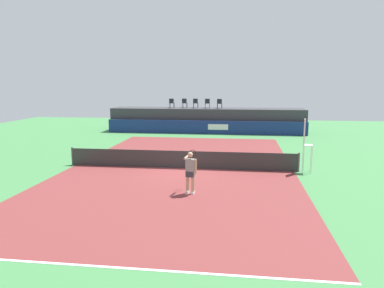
{
  "coord_description": "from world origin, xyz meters",
  "views": [
    {
      "loc": [
        3.16,
        -19.2,
        4.6
      ],
      "look_at": [
        0.34,
        2.0,
        1.0
      ],
      "focal_mm": 34.36,
      "sensor_mm": 36.0,
      "label": 1
    }
  ],
  "objects_px": {
    "spectator_chair_right": "(207,103)",
    "tennis_ball": "(109,152)",
    "spectator_chair_far_left": "(172,103)",
    "spectator_chair_center": "(196,103)",
    "tennis_player": "(190,171)",
    "net_post_far": "(299,162)",
    "umpire_chair": "(306,142)",
    "net_post_near": "(72,156)",
    "spectator_chair_left": "(185,103)",
    "spectator_chair_far_right": "(220,103)"
  },
  "relations": [
    {
      "from": "spectator_chair_far_left",
      "to": "tennis_ball",
      "type": "height_order",
      "value": "spectator_chair_far_left"
    },
    {
      "from": "net_post_far",
      "to": "tennis_player",
      "type": "relative_size",
      "value": 0.56
    },
    {
      "from": "spectator_chair_center",
      "to": "umpire_chair",
      "type": "distance_m",
      "value": 17.2
    },
    {
      "from": "umpire_chair",
      "to": "spectator_chair_right",
      "type": "bearing_deg",
      "value": 113.05
    },
    {
      "from": "spectator_chair_center",
      "to": "umpire_chair",
      "type": "xyz_separation_m",
      "value": [
        7.61,
        -15.38,
        -1.11
      ]
    },
    {
      "from": "net_post_far",
      "to": "tennis_ball",
      "type": "bearing_deg",
      "value": 162.42
    },
    {
      "from": "spectator_chair_right",
      "to": "net_post_far",
      "type": "distance_m",
      "value": 16.59
    },
    {
      "from": "spectator_chair_left",
      "to": "spectator_chair_right",
      "type": "height_order",
      "value": "same"
    },
    {
      "from": "spectator_chair_right",
      "to": "spectator_chair_left",
      "type": "bearing_deg",
      "value": 176.75
    },
    {
      "from": "tennis_player",
      "to": "spectator_chair_left",
      "type": "bearing_deg",
      "value": 99.4
    },
    {
      "from": "tennis_ball",
      "to": "spectator_chair_left",
      "type": "bearing_deg",
      "value": 74.45
    },
    {
      "from": "spectator_chair_left",
      "to": "spectator_chair_far_right",
      "type": "bearing_deg",
      "value": -5.91
    },
    {
      "from": "spectator_chair_far_right",
      "to": "umpire_chair",
      "type": "distance_m",
      "value": 15.97
    },
    {
      "from": "umpire_chair",
      "to": "tennis_player",
      "type": "relative_size",
      "value": 1.56
    },
    {
      "from": "spectator_chair_left",
      "to": "spectator_chair_center",
      "type": "distance_m",
      "value": 1.05
    },
    {
      "from": "umpire_chair",
      "to": "tennis_player",
      "type": "bearing_deg",
      "value": -140.19
    },
    {
      "from": "spectator_chair_far_right",
      "to": "tennis_ball",
      "type": "bearing_deg",
      "value": -120.14
    },
    {
      "from": "spectator_chair_center",
      "to": "tennis_player",
      "type": "distance_m",
      "value": 20.07
    },
    {
      "from": "spectator_chair_far_right",
      "to": "umpire_chair",
      "type": "xyz_separation_m",
      "value": [
        5.33,
        -15.01,
        -1.11
      ]
    },
    {
      "from": "spectator_chair_far_left",
      "to": "tennis_player",
      "type": "height_order",
      "value": "spectator_chair_far_left"
    },
    {
      "from": "spectator_chair_right",
      "to": "net_post_near",
      "type": "height_order",
      "value": "spectator_chair_right"
    },
    {
      "from": "net_post_far",
      "to": "tennis_player",
      "type": "xyz_separation_m",
      "value": [
        -5.07,
        -4.48,
        0.46
      ]
    },
    {
      "from": "net_post_near",
      "to": "umpire_chair",
      "type": "bearing_deg",
      "value": 0.03
    },
    {
      "from": "spectator_chair_right",
      "to": "tennis_ball",
      "type": "xyz_separation_m",
      "value": [
        -5.43,
        -11.56,
        -2.66
      ]
    },
    {
      "from": "spectator_chair_far_left",
      "to": "spectator_chair_center",
      "type": "xyz_separation_m",
      "value": [
        2.25,
        0.25,
        0.0
      ]
    },
    {
      "from": "spectator_chair_far_right",
      "to": "spectator_chair_far_left",
      "type": "bearing_deg",
      "value": 178.46
    },
    {
      "from": "spectator_chair_far_left",
      "to": "spectator_chair_left",
      "type": "relative_size",
      "value": 1.0
    },
    {
      "from": "spectator_chair_left",
      "to": "spectator_chair_far_right",
      "type": "xyz_separation_m",
      "value": [
        3.33,
        -0.34,
        0.0
      ]
    },
    {
      "from": "spectator_chair_left",
      "to": "spectator_chair_center",
      "type": "relative_size",
      "value": 1.0
    },
    {
      "from": "net_post_near",
      "to": "tennis_ball",
      "type": "xyz_separation_m",
      "value": [
        0.8,
        3.68,
        -0.46
      ]
    },
    {
      "from": "net_post_near",
      "to": "tennis_ball",
      "type": "distance_m",
      "value": 3.79
    },
    {
      "from": "spectator_chair_center",
      "to": "spectator_chair_far_right",
      "type": "relative_size",
      "value": 1.0
    },
    {
      "from": "spectator_chair_right",
      "to": "net_post_near",
      "type": "relative_size",
      "value": 0.89
    },
    {
      "from": "spectator_chair_center",
      "to": "tennis_player",
      "type": "relative_size",
      "value": 0.5
    },
    {
      "from": "net_post_far",
      "to": "tennis_player",
      "type": "height_order",
      "value": "tennis_player"
    },
    {
      "from": "spectator_chair_left",
      "to": "tennis_ball",
      "type": "xyz_separation_m",
      "value": [
        -3.25,
        -11.69,
        -2.66
      ]
    },
    {
      "from": "net_post_far",
      "to": "net_post_near",
      "type": "bearing_deg",
      "value": 180.0
    },
    {
      "from": "spectator_chair_center",
      "to": "tennis_player",
      "type": "xyz_separation_m",
      "value": [
        2.23,
        -19.87,
        -1.73
      ]
    },
    {
      "from": "spectator_chair_far_left",
      "to": "spectator_chair_right",
      "type": "relative_size",
      "value": 1.0
    },
    {
      "from": "net_post_near",
      "to": "tennis_player",
      "type": "relative_size",
      "value": 0.56
    },
    {
      "from": "spectator_chair_center",
      "to": "spectator_chair_right",
      "type": "xyz_separation_m",
      "value": [
        1.13,
        -0.15,
        0.0
      ]
    },
    {
      "from": "spectator_chair_left",
      "to": "net_post_near",
      "type": "height_order",
      "value": "spectator_chair_left"
    },
    {
      "from": "spectator_chair_far_left",
      "to": "umpire_chair",
      "type": "bearing_deg",
      "value": -56.91
    },
    {
      "from": "tennis_player",
      "to": "spectator_chair_far_left",
      "type": "bearing_deg",
      "value": 102.87
    },
    {
      "from": "spectator_chair_right",
      "to": "spectator_chair_far_right",
      "type": "distance_m",
      "value": 1.17
    },
    {
      "from": "spectator_chair_center",
      "to": "umpire_chair",
      "type": "relative_size",
      "value": 0.32
    },
    {
      "from": "net_post_near",
      "to": "tennis_player",
      "type": "xyz_separation_m",
      "value": [
        7.33,
        -4.48,
        0.46
      ]
    },
    {
      "from": "spectator_chair_far_right",
      "to": "spectator_chair_left",
      "type": "bearing_deg",
      "value": 174.09
    },
    {
      "from": "spectator_chair_far_left",
      "to": "spectator_chair_center",
      "type": "distance_m",
      "value": 2.26
    },
    {
      "from": "spectator_chair_far_left",
      "to": "spectator_chair_right",
      "type": "distance_m",
      "value": 3.38
    }
  ]
}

